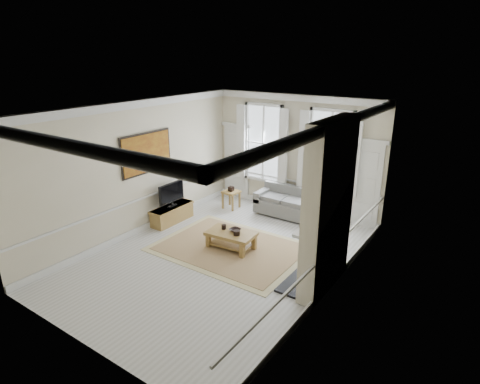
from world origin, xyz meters
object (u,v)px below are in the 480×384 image
Objects in this scene: side_table at (231,194)px; tv_stand at (172,214)px; sofa at (287,203)px; coffee_table at (231,235)px.

tv_stand is (-0.74, -1.78, -0.20)m from side_table.
side_table is at bearing -163.99° from sofa.
sofa reaches higher than side_table.
side_table is (-1.65, -0.47, 0.08)m from sofa.
coffee_table is 2.32m from tv_stand.
sofa is 1.72m from side_table.
coffee_table is (-0.10, -2.63, -0.00)m from sofa.
side_table is 2.66m from coffee_table.
side_table is at bearing 67.45° from tv_stand.
side_table is 1.94m from tv_stand.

